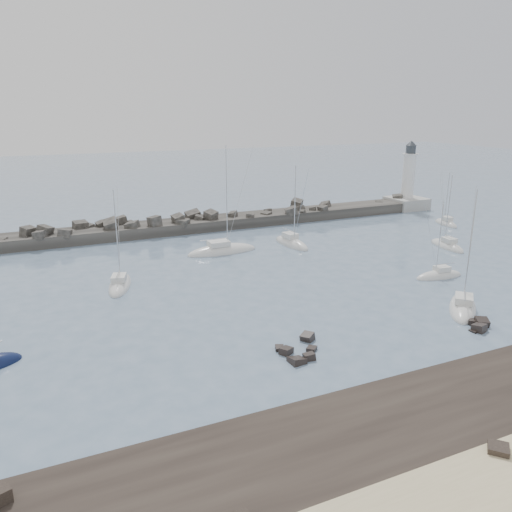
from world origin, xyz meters
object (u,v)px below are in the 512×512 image
Objects in this scene: lighthouse at (407,194)px; sailboat_7 at (439,276)px; sailboat_8 at (447,246)px; sailboat_6 at (463,308)px; sailboat_5 at (291,244)px; sailboat_4 at (222,252)px; sailboat_10 at (446,224)px; sailboat_3 at (120,285)px.

lighthouse reaches higher than sailboat_7.
sailboat_7 is at bearing -137.84° from sailboat_8.
sailboat_6 is 1.31× the size of sailboat_7.
sailboat_5 reaches higher than sailboat_7.
sailboat_4 is 1.24× the size of sailboat_5.
sailboat_8 reaches higher than sailboat_10.
sailboat_4 reaches higher than sailboat_3.
sailboat_10 is at bearing 1.36° from sailboat_5.
sailboat_4 is 11.24m from sailboat_5.
sailboat_3 is at bearing 160.72° from sailboat_7.
sailboat_10 is (22.31, 21.80, 0.01)m from sailboat_7.
sailboat_7 is (9.61, -21.04, -0.02)m from sailboat_5.
sailboat_3 is at bearing 176.74° from sailboat_8.
sailboat_5 is (-35.45, -15.67, -2.93)m from lighthouse.
sailboat_3 is 1.19× the size of sailboat_7.
sailboat_3 is 1.05× the size of sailboat_8.
sailboat_6 reaches higher than sailboat_5.
sailboat_6 is at bearing -62.90° from sailboat_4.
lighthouse is at bearing 20.78° from sailboat_3.
sailboat_5 is 31.94m from sailboat_10.
sailboat_10 is at bearing 44.33° from sailboat_7.
sailboat_10 is (31.93, 0.76, -0.01)m from sailboat_5.
sailboat_6 is at bearing -130.85° from sailboat_8.
lighthouse is 0.88× the size of sailboat_4.
sailboat_5 reaches higher than sailboat_3.
sailboat_6 is 10.36m from sailboat_7.
sailboat_6 is 1.34× the size of sailboat_10.
lighthouse is 1.10× the size of sailboat_5.
sailboat_3 reaches higher than sailboat_7.
sailboat_4 reaches higher than sailboat_10.
sailboat_6 is at bearing -34.60° from sailboat_3.
sailboat_8 reaches higher than sailboat_7.
sailboat_10 is at bearing -103.27° from lighthouse.
sailboat_5 is at bearing 114.56° from sailboat_7.
sailboat_7 is at bearing -125.13° from lighthouse.
sailboat_7 is 1.02× the size of sailboat_10.
sailboat_4 is 1.21× the size of sailboat_6.
sailboat_7 is (36.91, -12.91, -0.00)m from sailboat_3.
lighthouse is at bearing 18.05° from sailboat_4.
sailboat_3 is at bearing -171.46° from sailboat_10.
sailboat_8 is 1.16× the size of sailboat_10.
sailboat_7 is 15.15m from sailboat_8.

